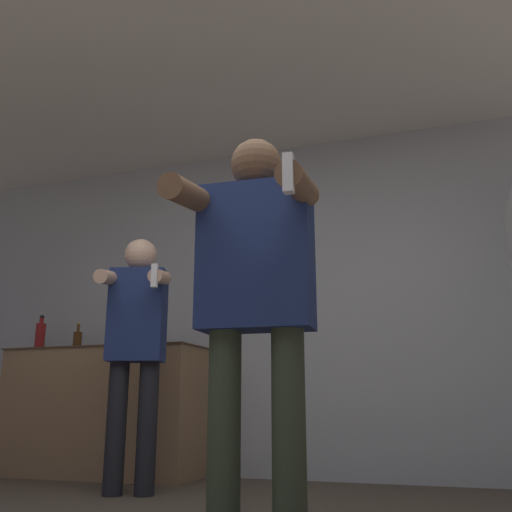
# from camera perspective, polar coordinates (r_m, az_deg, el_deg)

# --- Properties ---
(wall_back) EXTENTS (7.00, 0.06, 2.55)m
(wall_back) POSITION_cam_1_polar(r_m,az_deg,el_deg) (4.36, 5.39, -4.57)
(wall_back) COLOR #B2B7BC
(wall_back) RESTS_ON ground_plane
(ceiling_slab) EXTENTS (7.00, 3.18, 0.05)m
(ceiling_slab) POSITION_cam_1_polar(r_m,az_deg,el_deg) (3.63, -0.44, 19.96)
(ceiling_slab) COLOR silver
(ceiling_slab) RESTS_ON wall_back
(counter) EXTENTS (1.56, 0.57, 0.94)m
(counter) POSITION_cam_1_polar(r_m,az_deg,el_deg) (4.63, -14.97, -14.76)
(counter) COLOR #997551
(counter) RESTS_ON ground_plane
(bottle_brown_liquor) EXTENTS (0.08, 0.08, 0.30)m
(bottle_brown_liquor) POSITION_cam_1_polar(r_m,az_deg,el_deg) (5.06, -20.78, -7.50)
(bottle_brown_liquor) COLOR maroon
(bottle_brown_liquor) RESTS_ON counter
(bottle_clear_vodka) EXTENTS (0.07, 0.07, 0.22)m
(bottle_clear_vodka) POSITION_cam_1_polar(r_m,az_deg,el_deg) (4.83, -17.43, -8.03)
(bottle_clear_vodka) COLOR #563314
(bottle_clear_vodka) RESTS_ON counter
(bottle_amber_bourbon) EXTENTS (0.07, 0.07, 0.25)m
(bottle_amber_bourbon) POSITION_cam_1_polar(r_m,az_deg,el_deg) (4.59, -12.95, -7.87)
(bottle_amber_bourbon) COLOR black
(bottle_amber_bourbon) RESTS_ON counter
(person_woman_foreground) EXTENTS (0.56, 0.54, 1.60)m
(person_woman_foreground) POSITION_cam_1_polar(r_m,az_deg,el_deg) (2.26, -0.10, -3.06)
(person_woman_foreground) COLOR #38422D
(person_woman_foreground) RESTS_ON ground_plane
(person_man_side) EXTENTS (0.48, 0.49, 1.56)m
(person_man_side) POSITION_cam_1_polar(r_m,az_deg,el_deg) (3.65, -11.90, -7.96)
(person_man_side) COLOR black
(person_man_side) RESTS_ON ground_plane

